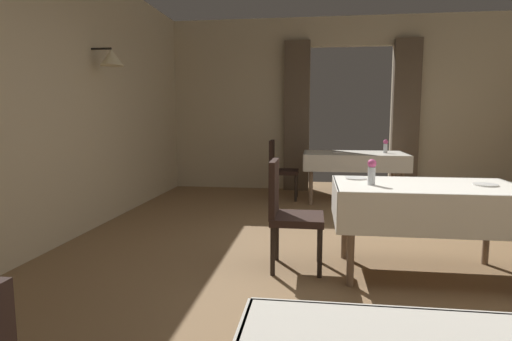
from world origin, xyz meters
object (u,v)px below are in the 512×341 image
object	(u,v)px
flower_vase_mid	(372,171)
chair_mid_left	(288,209)
dining_table_far	(354,158)
plate_mid_b	(486,185)
dining_table_mid	(426,197)
flower_vase_far	(386,146)
plate_mid_c	(356,178)
plate_far_b	(338,152)
chair_far_left	(279,167)

from	to	relation	value
flower_vase_mid	chair_mid_left	bearing A→B (deg)	173.08
dining_table_far	flower_vase_mid	distance (m)	3.16
flower_vase_mid	plate_mid_b	distance (m)	0.90
dining_table_mid	flower_vase_far	size ratio (longest dim) A/B	7.13
plate_mid_b	plate_mid_c	xyz separation A→B (m)	(-0.98, 0.23, 0.00)
chair_mid_left	flower_vase_mid	world-z (taller)	flower_vase_mid
dining_table_mid	plate_mid_c	xyz separation A→B (m)	(-0.53, 0.23, 0.11)
plate_mid_b	plate_far_b	world-z (taller)	same
flower_vase_mid	dining_table_far	bearing A→B (deg)	87.21
chair_far_left	plate_far_b	size ratio (longest dim) A/B	5.08
dining_table_mid	chair_mid_left	size ratio (longest dim) A/B	1.57
dining_table_far	plate_mid_b	xyz separation A→B (m)	(0.74, -3.06, 0.09)
chair_mid_left	plate_mid_c	xyz separation A→B (m)	(0.58, 0.24, 0.24)
chair_far_left	plate_far_b	bearing A→B (deg)	0.34
flower_vase_far	plate_mid_b	bearing A→B (deg)	-84.78
chair_far_left	flower_vase_far	world-z (taller)	flower_vase_far
dining_table_mid	flower_vase_far	world-z (taller)	flower_vase_far
chair_far_left	plate_mid_b	world-z (taller)	chair_far_left
chair_far_left	flower_vase_far	xyz separation A→B (m)	(1.61, -0.02, 0.34)
flower_vase_mid	plate_far_b	bearing A→B (deg)	91.69
chair_far_left	plate_mid_c	distance (m)	3.00
flower_vase_far	plate_far_b	world-z (taller)	flower_vase_far
dining_table_far	plate_mid_b	size ratio (longest dim) A/B	8.16
plate_mid_c	flower_vase_far	distance (m)	2.92
chair_far_left	plate_far_b	distance (m)	0.93
chair_mid_left	flower_vase_far	bearing A→B (deg)	67.34
flower_vase_far	plate_far_b	distance (m)	0.72
dining_table_mid	dining_table_far	xyz separation A→B (m)	(-0.29, 3.07, 0.02)
dining_table_mid	flower_vase_mid	size ratio (longest dim) A/B	7.03
plate_mid_b	chair_far_left	bearing A→B (deg)	121.53
flower_vase_far	chair_far_left	bearing A→B (deg)	179.41
flower_vase_mid	plate_mid_c	xyz separation A→B (m)	(-0.09, 0.32, -0.11)
dining_table_mid	chair_mid_left	distance (m)	1.12
dining_table_mid	plate_far_b	distance (m)	3.14
dining_table_far	plate_mid_c	bearing A→B (deg)	-94.93
chair_far_left	flower_vase_far	size ratio (longest dim) A/B	4.55
dining_table_mid	plate_mid_b	xyz separation A→B (m)	(0.45, 0.01, 0.11)
plate_far_b	chair_far_left	bearing A→B (deg)	-179.66
chair_far_left	chair_mid_left	bearing A→B (deg)	-83.98
plate_mid_c	chair_mid_left	bearing A→B (deg)	-157.62
dining_table_mid	flower_vase_mid	xyz separation A→B (m)	(-0.44, -0.09, 0.22)
plate_mid_c	flower_vase_mid	bearing A→B (deg)	-74.22
dining_table_far	plate_mid_b	world-z (taller)	plate_mid_b
chair_mid_left	flower_vase_mid	size ratio (longest dim) A/B	4.49
dining_table_mid	chair_mid_left	xyz separation A→B (m)	(-1.11, -0.00, -0.13)
chair_far_left	plate_far_b	xyz separation A→B (m)	(0.90, 0.01, 0.24)
dining_table_mid	plate_mid_b	distance (m)	0.46
dining_table_mid	plate_far_b	world-z (taller)	plate_far_b
plate_mid_b	flower_vase_mid	bearing A→B (deg)	-174.09
flower_vase_mid	plate_mid_c	world-z (taller)	flower_vase_mid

